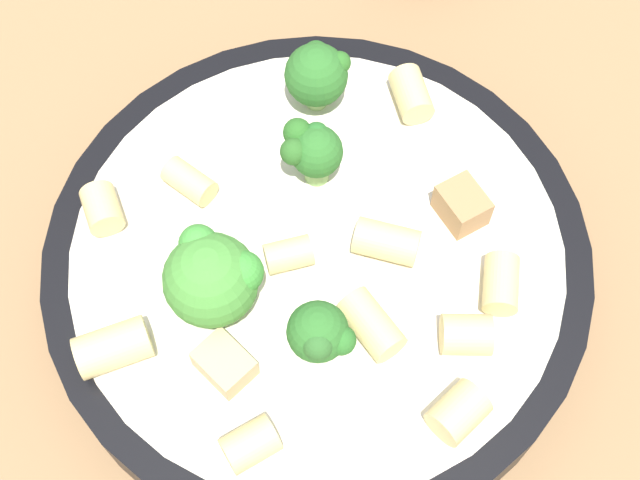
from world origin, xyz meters
TOP-DOWN VIEW (x-y plane):
  - ground_plane at (0.00, 0.00)m, footprint 2.00×2.00m
  - pasta_bowl at (0.00, 0.00)m, footprint 0.24×0.24m
  - broccoli_floret_0 at (-0.00, -0.08)m, footprint 0.03×0.03m
  - broccoli_floret_1 at (0.00, -0.04)m, footprint 0.03×0.02m
  - broccoli_floret_2 at (-0.00, 0.05)m, footprint 0.03×0.03m
  - broccoli_floret_3 at (0.04, 0.02)m, footprint 0.04×0.04m
  - rigatoni_0 at (0.08, 0.05)m, footprint 0.03×0.03m
  - rigatoni_1 at (-0.05, -0.08)m, footprint 0.02×0.03m
  - rigatoni_2 at (-0.08, 0.02)m, footprint 0.02×0.03m
  - rigatoni_3 at (-0.02, 0.04)m, footprint 0.03×0.03m
  - rigatoni_4 at (-0.06, 0.04)m, footprint 0.02×0.02m
  - rigatoni_5 at (-0.03, -0.00)m, footprint 0.03×0.02m
  - rigatoni_6 at (0.06, -0.03)m, footprint 0.03×0.02m
  - rigatoni_7 at (0.09, -0.02)m, footprint 0.02×0.02m
  - rigatoni_8 at (-0.06, 0.08)m, footprint 0.03×0.03m
  - rigatoni_9 at (0.03, 0.09)m, footprint 0.03×0.02m
  - rigatoni_10 at (0.01, 0.01)m, footprint 0.02×0.02m
  - chicken_chunk_0 at (0.04, 0.05)m, footprint 0.03×0.03m
  - chicken_chunk_1 at (-0.06, -0.02)m, footprint 0.03×0.03m

SIDE VIEW (x-z plane):
  - ground_plane at x=0.00m, z-range 0.00..0.00m
  - pasta_bowl at x=0.00m, z-range 0.00..0.04m
  - chicken_chunk_0 at x=0.04m, z-range 0.04..0.05m
  - rigatoni_6 at x=0.06m, z-range 0.04..0.05m
  - rigatoni_10 at x=0.01m, z-range 0.04..0.05m
  - rigatoni_2 at x=-0.08m, z-range 0.04..0.05m
  - rigatoni_7 at x=0.09m, z-range 0.04..0.05m
  - rigatoni_9 at x=0.03m, z-range 0.04..0.05m
  - rigatoni_3 at x=-0.02m, z-range 0.04..0.05m
  - rigatoni_1 at x=-0.05m, z-range 0.04..0.05m
  - rigatoni_5 at x=-0.03m, z-range 0.04..0.05m
  - chicken_chunk_1 at x=-0.06m, z-range 0.04..0.05m
  - rigatoni_4 at x=-0.06m, z-range 0.04..0.05m
  - rigatoni_8 at x=-0.06m, z-range 0.04..0.05m
  - rigatoni_0 at x=0.08m, z-range 0.04..0.05m
  - broccoli_floret_1 at x=0.00m, z-range 0.04..0.07m
  - broccoli_floret_0 at x=0.00m, z-range 0.04..0.08m
  - broccoli_floret_2 at x=0.00m, z-range 0.04..0.08m
  - broccoli_floret_3 at x=0.04m, z-range 0.04..0.08m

